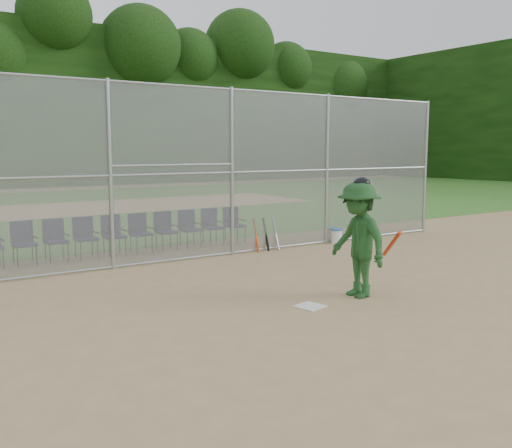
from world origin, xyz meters
TOP-DOWN VIEW (x-y plane):
  - ground at (0.00, 0.00)m, footprint 100.00×100.00m
  - grass_strip at (0.00, 18.00)m, footprint 100.00×100.00m
  - dirt_patch_far at (0.00, 18.00)m, footprint 24.00×24.00m
  - backstop_fence at (0.00, 5.00)m, footprint 16.09×0.09m
  - treeline at (0.00, 20.00)m, footprint 81.00×60.00m
  - home_plate at (-0.40, 0.35)m, footprint 0.48×0.48m
  - batter_at_plate at (0.72, 0.41)m, footprint 1.02×1.42m
  - water_cooler at (4.26, 4.85)m, footprint 0.31×0.31m
  - spare_bats at (2.01, 5.02)m, footprint 0.66×0.34m
  - chair_1 at (-3.45, 6.55)m, footprint 0.54×0.52m
  - chair_2 at (-2.77, 6.55)m, footprint 0.54×0.52m
  - chair_3 at (-2.08, 6.55)m, footprint 0.54×0.52m
  - chair_4 at (-1.39, 6.55)m, footprint 0.54×0.52m
  - chair_5 at (-0.70, 6.55)m, footprint 0.54×0.52m
  - chair_6 at (-0.01, 6.55)m, footprint 0.54×0.52m
  - chair_7 at (0.67, 6.55)m, footprint 0.54×0.52m
  - chair_8 at (1.36, 6.55)m, footprint 0.54×0.52m
  - chair_9 at (2.05, 6.55)m, footprint 0.54×0.52m

SIDE VIEW (x-z plane):
  - ground at x=0.00m, z-range 0.00..0.00m
  - grass_strip at x=0.00m, z-range 0.01..0.01m
  - dirt_patch_far at x=0.00m, z-range 0.01..0.01m
  - home_plate at x=-0.40m, z-range 0.00..0.02m
  - water_cooler at x=4.26m, z-range 0.00..0.40m
  - spare_bats at x=2.01m, z-range 0.00..0.83m
  - chair_1 at x=-3.45m, z-range 0.00..0.96m
  - chair_2 at x=-2.77m, z-range 0.00..0.96m
  - chair_3 at x=-2.08m, z-range 0.00..0.96m
  - chair_4 at x=-1.39m, z-range 0.00..0.96m
  - chair_5 at x=-0.70m, z-range 0.00..0.96m
  - chair_6 at x=-0.01m, z-range 0.00..0.96m
  - chair_7 at x=0.67m, z-range 0.00..0.96m
  - chair_8 at x=1.36m, z-range 0.00..0.96m
  - chair_9 at x=2.05m, z-range 0.00..0.96m
  - batter_at_plate at x=0.72m, z-range -0.03..2.05m
  - backstop_fence at x=0.00m, z-range 0.07..4.07m
  - treeline at x=0.00m, z-range 0.00..11.00m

